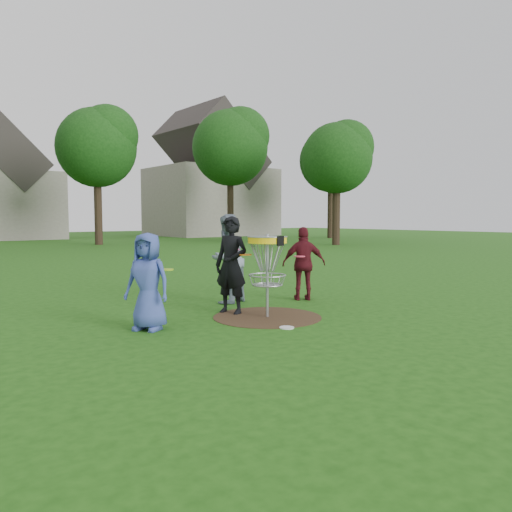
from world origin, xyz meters
TOP-DOWN VIEW (x-y plane):
  - ground at (0.00, 0.00)m, footprint 100.00×100.00m
  - dirt_patch at (0.00, 0.00)m, footprint 1.80×1.80m
  - player_blue at (-1.96, 0.38)m, footprint 0.77×0.83m
  - player_black at (-0.27, 0.65)m, footprint 0.59×0.71m
  - player_grey at (0.28, 1.54)m, footprint 1.00×0.88m
  - player_maroon at (1.67, 0.86)m, footprint 0.90×0.79m
  - disc_on_grass at (-0.30, -0.82)m, footprint 0.22×0.22m
  - disc_golf_basket at (0.00, -0.00)m, footprint 0.66×0.67m
  - held_discs at (-0.05, 0.68)m, footprint 3.33×1.16m
  - tree_row at (0.44, 20.67)m, footprint 51.20×17.42m
  - house_row at (4.78, 33.07)m, footprint 44.50×10.65m

SIDE VIEW (x-z plane):
  - ground at x=0.00m, z-range 0.00..0.00m
  - dirt_patch at x=0.00m, z-range 0.00..0.01m
  - disc_on_grass at x=-0.30m, z-range 0.00..0.02m
  - player_blue at x=-1.96m, z-range 0.00..1.43m
  - player_maroon at x=1.67m, z-range 0.00..1.46m
  - player_black at x=-0.27m, z-range 0.00..1.67m
  - player_grey at x=0.28m, z-range 0.00..1.71m
  - held_discs at x=-0.05m, z-range 0.87..1.06m
  - disc_golf_basket at x=0.00m, z-range 0.33..1.71m
  - house_row at x=4.78m, z-range -1.67..9.95m
  - tree_row at x=0.44m, z-range 1.26..11.16m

